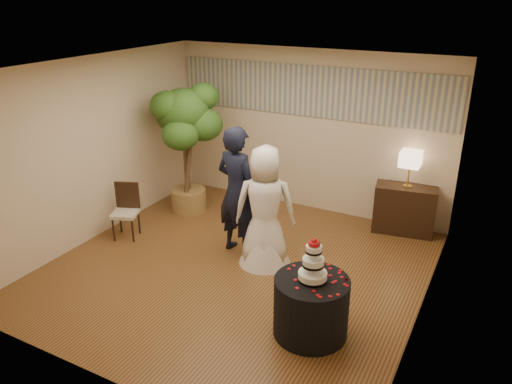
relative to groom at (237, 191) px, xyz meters
The scene contains 15 objects.
floor 1.10m from the groom, 62.51° to the right, with size 5.00×5.00×0.00m, color brown.
ceiling 1.90m from the groom, 62.51° to the right, with size 5.00×5.00×0.00m, color white.
wall_back 2.09m from the groom, 83.23° to the left, with size 5.00×0.06×2.80m, color beige.
wall_front 3.00m from the groom, 85.34° to the right, with size 5.00×0.06×2.80m, color beige.
wall_left 2.35m from the groom, 168.38° to the right, with size 0.06×5.00×2.80m, color beige.
wall_right 2.81m from the groom, ahead, with size 0.06×5.00×2.80m, color beige.
mural_border 2.32m from the groom, 83.17° to the left, with size 4.90×0.02×0.85m, color #9C9E8F.
groom is the anchor object (origin of this frame).
bride 0.53m from the groom, 13.10° to the right, with size 0.86×0.75×1.76m, color white.
cake_table 2.23m from the groom, 37.38° to the right, with size 0.85×0.85×0.71m, color black.
wedding_cake 2.14m from the groom, 37.38° to the right, with size 0.33×0.33×0.51m, color white, non-canonical shape.
console 2.80m from the groom, 41.42° to the left, with size 0.95×0.42×0.79m, color black.
table_lamp 2.74m from the groom, 41.42° to the left, with size 0.31×0.31×0.58m, color beige, non-canonical shape.
ficus_tree 1.78m from the groom, 149.68° to the left, with size 1.09×1.09×2.30m, color #2E591C, non-canonical shape.
side_chair 1.92m from the groom, 166.08° to the right, with size 0.40×0.42×0.88m, color black, non-canonical shape.
Camera 1 is at (3.12, -5.30, 3.70)m, focal length 35.00 mm.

